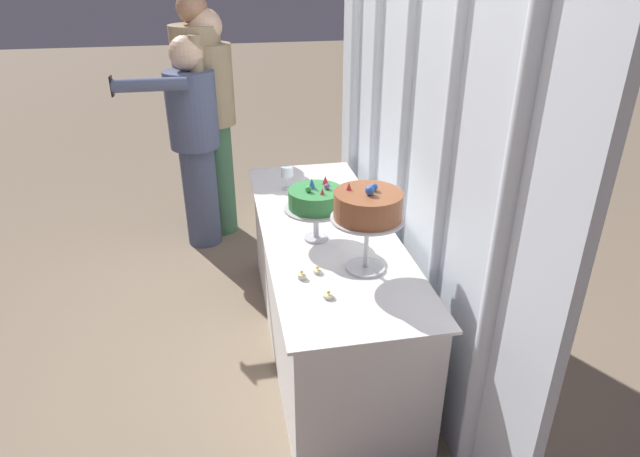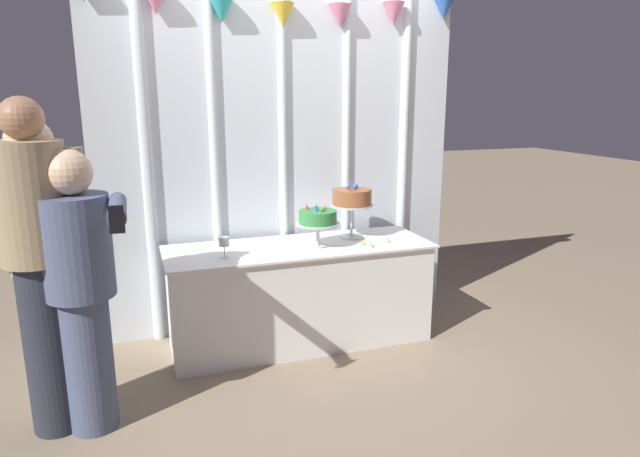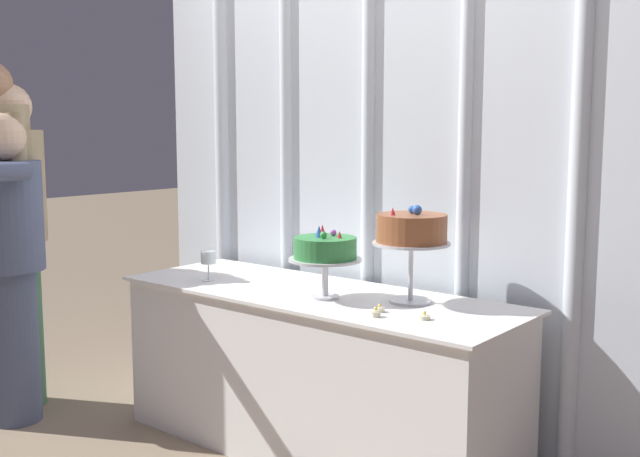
% 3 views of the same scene
% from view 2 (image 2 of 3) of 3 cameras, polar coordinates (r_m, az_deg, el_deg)
% --- Properties ---
extents(ground_plane, '(24.00, 24.00, 0.00)m').
position_cam_2_polar(ground_plane, '(4.07, -1.63, -12.06)').
color(ground_plane, gray).
extents(draped_curtain, '(2.74, 0.17, 2.71)m').
position_cam_2_polar(draped_curtain, '(4.16, -4.07, 9.10)').
color(draped_curtain, silver).
rests_on(draped_curtain, ground_plane).
extents(cake_table, '(1.88, 0.65, 0.73)m').
position_cam_2_polar(cake_table, '(4.01, -2.09, -6.78)').
color(cake_table, white).
rests_on(cake_table, ground_plane).
extents(cake_display_nearleft, '(0.31, 0.31, 0.31)m').
position_cam_2_polar(cake_display_nearleft, '(3.82, -0.24, 1.05)').
color(cake_display_nearleft, silver).
rests_on(cake_display_nearleft, cake_table).
extents(cake_display_nearright, '(0.32, 0.32, 0.41)m').
position_cam_2_polar(cake_display_nearright, '(4.06, 3.31, 3.06)').
color(cake_display_nearright, silver).
rests_on(cake_display_nearright, cake_table).
extents(wine_glass, '(0.07, 0.07, 0.14)m').
position_cam_2_polar(wine_glass, '(3.64, -9.90, -1.43)').
color(wine_glass, silver).
rests_on(wine_glass, cake_table).
extents(tealight_far_left, '(0.04, 0.04, 0.03)m').
position_cam_2_polar(tealight_far_left, '(3.93, 4.38, -1.56)').
color(tealight_far_left, beige).
rests_on(tealight_far_left, cake_table).
extents(tealight_near_left, '(0.04, 0.04, 0.04)m').
position_cam_2_polar(tealight_near_left, '(3.87, 5.27, -1.75)').
color(tealight_near_left, beige).
rests_on(tealight_near_left, cake_table).
extents(tealight_near_right, '(0.04, 0.04, 0.03)m').
position_cam_2_polar(tealight_near_right, '(4.01, 6.94, -1.29)').
color(tealight_near_right, beige).
rests_on(tealight_near_right, cake_table).
extents(guest_man_dark_suit, '(0.52, 0.35, 1.76)m').
position_cam_2_polar(guest_man_dark_suit, '(3.13, -27.13, -2.65)').
color(guest_man_dark_suit, '#282D38').
rests_on(guest_man_dark_suit, ground_plane).
extents(guest_girl_blue_dress, '(0.51, 0.64, 1.51)m').
position_cam_2_polar(guest_girl_blue_dress, '(3.09, -23.56, -5.25)').
color(guest_girl_blue_dress, '#4C5675').
rests_on(guest_girl_blue_dress, ground_plane).
extents(guest_man_pink_jacket, '(0.46, 0.43, 1.66)m').
position_cam_2_polar(guest_man_pink_jacket, '(3.22, -26.69, -3.10)').
color(guest_man_pink_jacket, '#3D6B4C').
rests_on(guest_man_pink_jacket, ground_plane).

